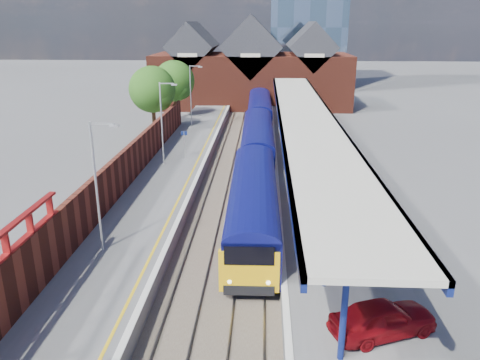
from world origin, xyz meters
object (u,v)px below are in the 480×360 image
object	(u,v)px
parked_car_silver	(326,189)
parked_car_dark	(343,169)
lamp_post_b	(98,180)
lamp_post_d	(192,92)
parked_car_red	(383,318)
parked_car_blue	(356,213)
train	(259,121)
lamp_post_c	(163,119)
platform_sign	(184,140)

from	to	relation	value
parked_car_silver	parked_car_dark	world-z (taller)	parked_car_dark
lamp_post_b	lamp_post_d	xyz separation A→B (m)	(0.00, 32.00, 0.00)
parked_car_red	parked_car_blue	distance (m)	10.94
train	parked_car_silver	distance (m)	21.81
lamp_post_d	parked_car_red	world-z (taller)	lamp_post_d
parked_car_silver	lamp_post_c	bearing A→B (deg)	36.92
parked_car_silver	parked_car_dark	distance (m)	5.07
train	parked_car_red	distance (m)	36.47
platform_sign	parked_car_red	world-z (taller)	platform_sign
parked_car_silver	parked_car_red	bearing A→B (deg)	159.05
lamp_post_b	parked_car_red	xyz separation A→B (m)	(13.19, -6.48, -3.27)
parked_car_silver	lamp_post_d	bearing A→B (deg)	6.16
parked_car_red	parked_car_silver	size ratio (longest dim) A/B	1.03
parked_car_dark	parked_car_blue	xyz separation A→B (m)	(-0.54, -8.66, -0.12)
parked_car_silver	parked_car_dark	xyz separation A→B (m)	(1.88, 4.71, 0.02)
parked_car_blue	platform_sign	bearing A→B (deg)	38.23
parked_car_blue	lamp_post_d	bearing A→B (deg)	22.11
lamp_post_d	parked_car_dark	distance (m)	24.19
platform_sign	lamp_post_c	bearing A→B (deg)	-124.26
parked_car_red	parked_car_blue	xyz separation A→B (m)	(0.98, 10.89, -0.14)
lamp_post_d	parked_car_silver	xyz separation A→B (m)	(12.83, -23.63, -3.31)
platform_sign	parked_car_red	bearing A→B (deg)	-64.21
parked_car_red	train	bearing A→B (deg)	-12.59
lamp_post_c	parked_car_blue	distance (m)	18.62
lamp_post_d	platform_sign	xyz separation A→B (m)	(1.36, -14.00, -2.30)
lamp_post_c	lamp_post_d	distance (m)	16.00
lamp_post_b	parked_car_dark	bearing A→B (deg)	41.63
parked_car_red	lamp_post_d	bearing A→B (deg)	-2.09
lamp_post_c	lamp_post_d	bearing A→B (deg)	90.00
parked_car_silver	parked_car_blue	world-z (taller)	parked_car_silver
lamp_post_d	platform_sign	distance (m)	14.25
lamp_post_c	parked_car_blue	size ratio (longest dim) A/B	1.67
train	parked_car_silver	world-z (taller)	train
lamp_post_b	lamp_post_d	bearing A→B (deg)	90.00
lamp_post_b	lamp_post_c	xyz separation A→B (m)	(0.00, 16.00, 0.00)
lamp_post_b	parked_car_silver	bearing A→B (deg)	33.11
parked_car_red	lamp_post_c	bearing A→B (deg)	9.40
parked_car_silver	train	bearing A→B (deg)	-9.15
lamp_post_b	lamp_post_c	world-z (taller)	same
parked_car_silver	parked_car_dark	size ratio (longest dim) A/B	0.86
lamp_post_b	platform_sign	distance (m)	18.20
train	parked_car_silver	bearing A→B (deg)	-76.81
lamp_post_b	parked_car_red	world-z (taller)	lamp_post_b
lamp_post_c	parked_car_blue	world-z (taller)	lamp_post_c
parked_car_blue	lamp_post_c	bearing A→B (deg)	45.65
train	platform_sign	xyz separation A→B (m)	(-6.49, -11.59, 0.57)
parked_car_dark	train	bearing A→B (deg)	31.27
lamp_post_b	parked_car_dark	world-z (taller)	lamp_post_b
lamp_post_d	parked_car_red	xyz separation A→B (m)	(13.19, -38.48, -3.27)
lamp_post_b	platform_sign	size ratio (longest dim) A/B	2.80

